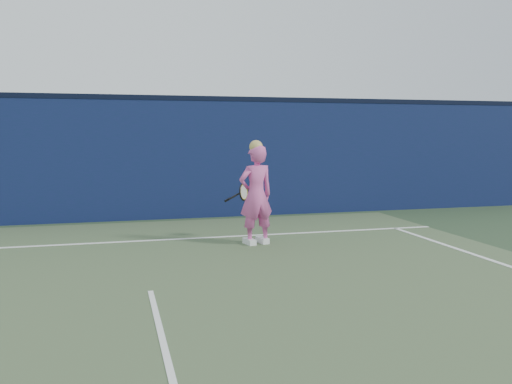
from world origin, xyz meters
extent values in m
plane|color=#253C25|center=(0.00, 0.00, 0.00)|extent=(80.00, 80.00, 0.00)
cube|color=#0E1D3E|center=(0.00, 6.50, 1.25)|extent=(24.00, 0.40, 2.50)
cube|color=black|center=(0.00, 6.50, 2.55)|extent=(24.00, 0.42, 0.10)
imported|color=#DC55A3|center=(1.87, 3.31, 0.81)|extent=(0.66, 0.51, 1.62)
sphere|color=tan|center=(1.87, 3.31, 1.59)|extent=(0.22, 0.22, 0.22)
cube|color=white|center=(1.98, 3.33, 0.05)|extent=(0.18, 0.30, 0.10)
cube|color=white|center=(1.75, 3.28, 0.05)|extent=(0.18, 0.30, 0.10)
torus|color=black|center=(1.78, 3.80, 0.81)|extent=(0.25, 0.28, 0.32)
torus|color=yellow|center=(1.78, 3.80, 0.81)|extent=(0.20, 0.22, 0.26)
cylinder|color=beige|center=(1.78, 3.80, 0.81)|extent=(0.19, 0.22, 0.26)
cylinder|color=black|center=(1.57, 3.68, 0.75)|extent=(0.24, 0.21, 0.11)
cylinder|color=black|center=(1.46, 3.62, 0.71)|extent=(0.12, 0.11, 0.07)
cube|color=white|center=(0.00, 4.00, 0.01)|extent=(11.00, 0.08, 0.01)
camera|label=1|loc=(-0.38, -5.15, 1.81)|focal=38.00mm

